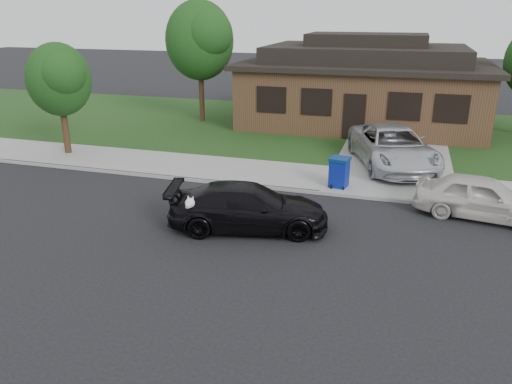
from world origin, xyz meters
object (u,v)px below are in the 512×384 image
(sedan, at_px, (248,207))
(recycling_bin, at_px, (339,172))
(white_compact, at_px, (482,197))
(minivan, at_px, (393,147))

(sedan, height_order, recycling_bin, sedan)
(white_compact, distance_m, recycling_bin, 4.58)
(white_compact, height_order, recycling_bin, white_compact)
(sedan, distance_m, recycling_bin, 4.49)
(sedan, relative_size, recycling_bin, 4.56)
(sedan, relative_size, white_compact, 1.26)
(recycling_bin, bearing_deg, white_compact, -5.23)
(white_compact, xyz_separation_m, recycling_bin, (-4.42, 1.19, 0.00))
(minivan, relative_size, recycling_bin, 5.21)
(minivan, distance_m, white_compact, 5.08)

